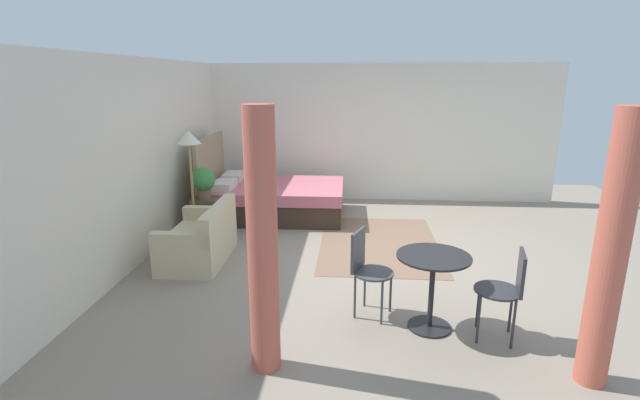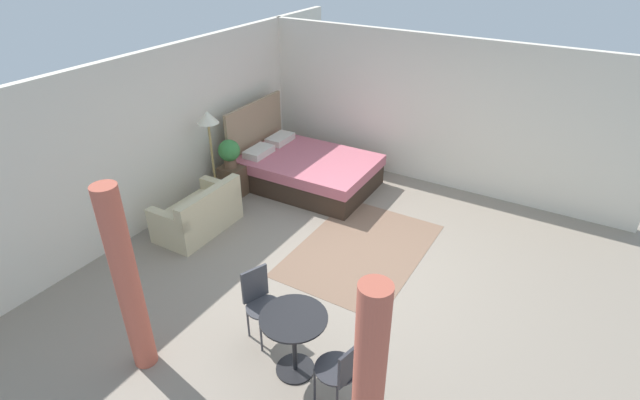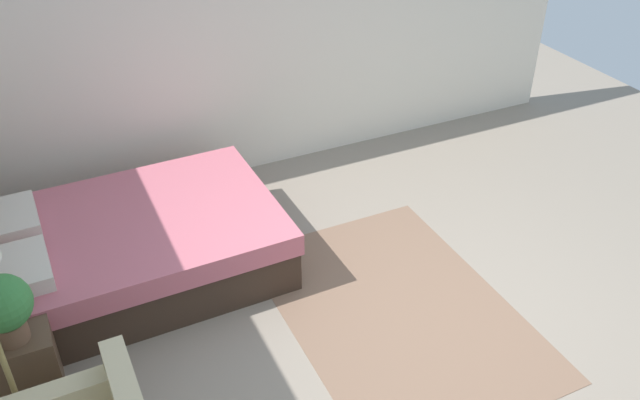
# 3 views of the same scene
# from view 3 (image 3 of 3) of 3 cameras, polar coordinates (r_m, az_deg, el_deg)

# --- Properties ---
(ground_plane) EXTENTS (8.80, 9.51, 0.02)m
(ground_plane) POSITION_cam_3_polar(r_m,az_deg,el_deg) (5.14, 9.67, -11.25)
(ground_plane) COLOR gray
(wall_right) EXTENTS (0.12, 6.51, 2.56)m
(wall_right) POSITION_cam_3_polar(r_m,az_deg,el_deg) (6.63, -3.50, 13.29)
(wall_right) COLOR silver
(wall_right) RESTS_ON ground
(area_rug) EXTENTS (2.39, 1.65, 0.01)m
(area_rug) POSITION_cam_3_polar(r_m,az_deg,el_deg) (5.28, 6.56, -9.24)
(area_rug) COLOR #7F604C
(area_rug) RESTS_ON ground
(bed) EXTENTS (1.60, 2.30, 1.34)m
(bed) POSITION_cam_3_polar(r_m,az_deg,el_deg) (5.58, -16.09, -3.85)
(bed) COLOR #38281E
(bed) RESTS_ON ground
(nightstand) EXTENTS (0.53, 0.39, 0.53)m
(nightstand) POSITION_cam_3_polar(r_m,az_deg,el_deg) (4.95, -23.69, -12.07)
(nightstand) COLOR brown
(nightstand) RESTS_ON ground
(potted_plant) EXTENTS (0.36, 0.36, 0.48)m
(potted_plant) POSITION_cam_3_polar(r_m,az_deg,el_deg) (4.53, -25.30, -8.16)
(potted_plant) COLOR brown
(potted_plant) RESTS_ON nightstand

